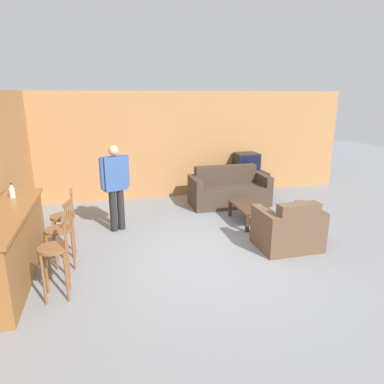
# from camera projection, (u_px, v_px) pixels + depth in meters

# --- Properties ---
(ground_plane) EXTENTS (24.00, 24.00, 0.00)m
(ground_plane) POSITION_uv_depth(u_px,v_px,m) (215.00, 258.00, 5.44)
(ground_plane) COLOR gray
(wall_back) EXTENTS (9.40, 0.08, 2.60)m
(wall_back) POSITION_uv_depth(u_px,v_px,m) (169.00, 145.00, 8.52)
(wall_back) COLOR #B27A47
(wall_back) RESTS_ON ground_plane
(wall_left) EXTENTS (0.08, 8.68, 2.60)m
(wall_left) POSITION_uv_depth(u_px,v_px,m) (1.00, 172.00, 5.55)
(wall_left) COLOR #B27A47
(wall_left) RESTS_ON ground_plane
(bar_counter) EXTENTS (0.55, 2.42, 1.01)m
(bar_counter) POSITION_uv_depth(u_px,v_px,m) (12.00, 246.00, 4.69)
(bar_counter) COLOR brown
(bar_counter) RESTS_ON ground_plane
(bar_chair_near) EXTENTS (0.39, 0.39, 1.10)m
(bar_chair_near) POSITION_uv_depth(u_px,v_px,m) (55.00, 255.00, 4.25)
(bar_chair_near) COLOR brown
(bar_chair_near) RESTS_ON ground_plane
(bar_chair_mid) EXTENTS (0.45, 0.45, 1.10)m
(bar_chair_mid) POSITION_uv_depth(u_px,v_px,m) (60.00, 236.00, 4.82)
(bar_chair_mid) COLOR brown
(bar_chair_mid) RESTS_ON ground_plane
(bar_chair_far) EXTENTS (0.40, 0.40, 1.10)m
(bar_chair_far) POSITION_uv_depth(u_px,v_px,m) (64.00, 222.00, 5.35)
(bar_chair_far) COLOR brown
(bar_chair_far) RESTS_ON ground_plane
(couch_far) EXTENTS (1.82, 0.84, 0.89)m
(couch_far) POSITION_uv_depth(u_px,v_px,m) (229.00, 191.00, 8.08)
(couch_far) COLOR #423328
(couch_far) RESTS_ON ground_plane
(armchair_near) EXTENTS (1.01, 0.80, 0.87)m
(armchair_near) POSITION_uv_depth(u_px,v_px,m) (289.00, 230.00, 5.75)
(armchair_near) COLOR brown
(armchair_near) RESTS_ON ground_plane
(coffee_table) EXTENTS (0.59, 0.98, 0.36)m
(coffee_table) POSITION_uv_depth(u_px,v_px,m) (250.00, 208.00, 6.90)
(coffee_table) COLOR #472D1E
(coffee_table) RESTS_ON ground_plane
(tv_unit) EXTENTS (1.14, 0.49, 0.56)m
(tv_unit) POSITION_uv_depth(u_px,v_px,m) (246.00, 183.00, 8.95)
(tv_unit) COLOR #2D2319
(tv_unit) RESTS_ON ground_plane
(tv) EXTENTS (0.59, 0.49, 0.52)m
(tv) POSITION_uv_depth(u_px,v_px,m) (246.00, 163.00, 8.80)
(tv) COLOR black
(tv) RESTS_ON tv_unit
(bottle) EXTENTS (0.08, 0.08, 0.22)m
(bottle) POSITION_uv_depth(u_px,v_px,m) (12.00, 191.00, 5.16)
(bottle) COLOR silver
(bottle) RESTS_ON bar_counter
(person_by_window) EXTENTS (0.54, 0.32, 1.63)m
(person_by_window) POSITION_uv_depth(u_px,v_px,m) (115.00, 184.00, 6.36)
(person_by_window) COLOR black
(person_by_window) RESTS_ON ground_plane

